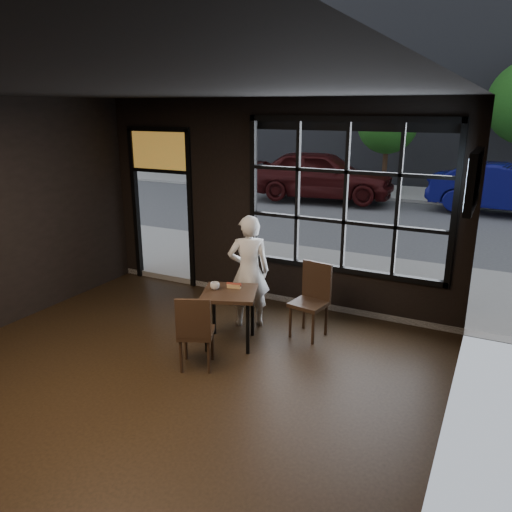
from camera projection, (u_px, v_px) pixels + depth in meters
The scene contains 17 objects.
floor at pixel (129, 409), 5.27m from camera, with size 6.00×7.00×0.02m, color black.
ceiling at pixel (102, 89), 4.35m from camera, with size 6.00×7.00×0.02m, color black.
wall_right at pixel (444, 322), 3.52m from camera, with size 0.04×7.00×3.20m, color black.
window_frame at pixel (346, 197), 7.23m from camera, with size 3.06×0.12×2.28m, color black.
stained_transom at pixel (160, 150), 8.49m from camera, with size 1.20×0.06×0.70m, color orange.
street_asphalt at pixel (439, 169), 25.80m from camera, with size 60.00×41.00×0.04m, color #545456.
building_across at pixel (453, 6), 22.79m from camera, with size 28.00×12.00×15.00m, color #5B5956.
cafe_table at pixel (230, 317), 6.62m from camera, with size 0.69×0.69×0.75m, color #2F2015.
chair_near at pixel (196, 330), 6.00m from camera, with size 0.41×0.41×0.95m, color #2F2015.
chair_window at pixel (309, 301), 6.80m from camera, with size 0.44×0.44×1.03m, color #2F2015.
man at pixel (249, 271), 7.08m from camera, with size 0.60×0.39×1.63m, color white.
hotdog at pixel (234, 286), 6.64m from camera, with size 0.20×0.08×0.06m, color tan, non-canonical shape.
cup at pixel (215, 286), 6.57m from camera, with size 0.12×0.12×0.10m, color silver.
tv at pixel (474, 180), 5.67m from camera, with size 0.13×1.15×0.67m, color black.
navy_car at pixel (506, 188), 14.44m from camera, with size 1.47×4.20×1.38m, color #0A0B4B.
maroon_car at pixel (321, 175), 16.48m from camera, with size 1.91×4.75×1.62m, color black.
tree_left at pixel (388, 124), 17.31m from camera, with size 2.07×2.07×3.54m.
Camera 1 is at (3.27, -3.49, 3.06)m, focal length 35.00 mm.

